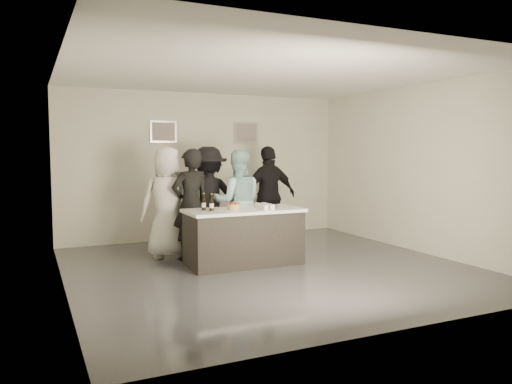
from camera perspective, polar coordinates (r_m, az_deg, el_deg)
floor at (r=7.90m, az=1.53°, el=-8.62°), size 6.00×6.00×0.00m
ceiling at (r=7.77m, az=1.59°, el=13.43°), size 6.00×6.00×0.00m
wall_back at (r=10.46m, az=-5.74°, el=2.96°), size 6.00×0.04×3.00m
wall_front at (r=5.18m, az=16.42°, el=0.88°), size 6.00×0.04×3.00m
wall_left at (r=6.91m, az=-21.37°, el=1.69°), size 0.04×6.00×3.00m
wall_right at (r=9.41m, az=18.19°, el=2.54°), size 0.04×6.00×3.00m
picture_left at (r=10.18m, az=-10.55°, el=6.80°), size 0.54×0.04×0.44m
picture_right at (r=10.76m, az=-1.15°, el=6.77°), size 0.54×0.04×0.44m
bar_counter at (r=8.01m, az=-1.39°, el=-5.14°), size 1.86×0.86×0.90m
cake at (r=7.86m, az=-2.56°, el=-1.75°), size 0.20×0.20×0.07m
beer_bottle_a at (r=7.79m, az=-5.98°, el=-1.15°), size 0.07×0.07×0.26m
beer_bottle_b at (r=7.68m, az=-5.10°, el=-1.23°), size 0.07×0.07×0.26m
tumbler_cluster at (r=8.01m, az=1.01°, el=-1.61°), size 0.19×0.40×0.08m
candles at (r=7.54m, az=-2.70°, el=-2.29°), size 0.24×0.08×0.01m
person_main_black at (r=8.39m, az=-7.46°, el=-1.43°), size 0.74×0.55×1.86m
person_main_blue at (r=8.82m, az=-2.11°, el=-1.15°), size 1.06×0.93×1.84m
person_guest_left at (r=8.60m, az=-10.03°, el=-1.18°), size 1.00×0.73×1.90m
person_guest_right at (r=9.63m, az=1.51°, el=-0.42°), size 1.14×0.53×1.91m
person_guest_back at (r=9.16m, az=-5.44°, el=-0.76°), size 1.29×0.81×1.90m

